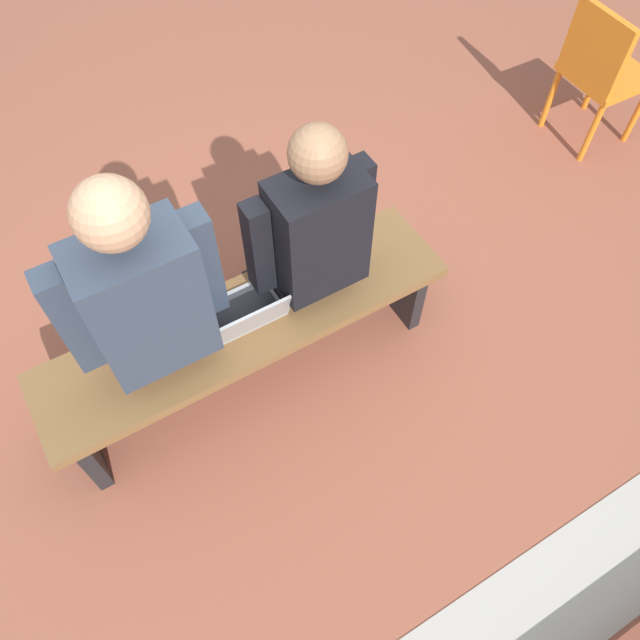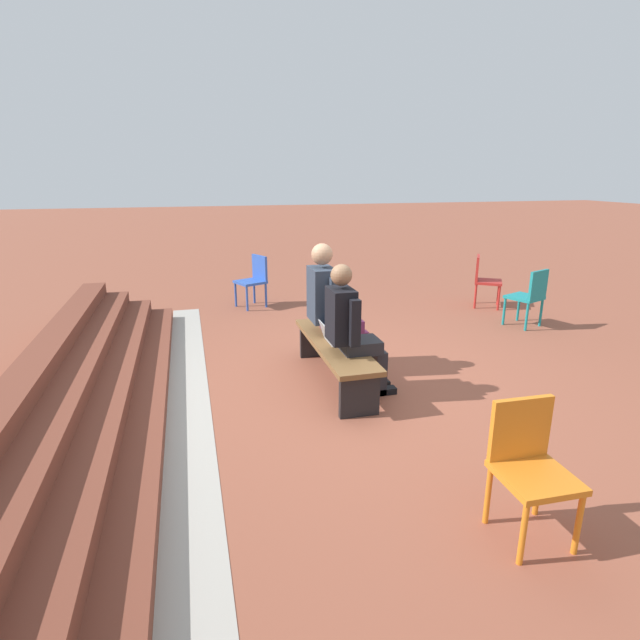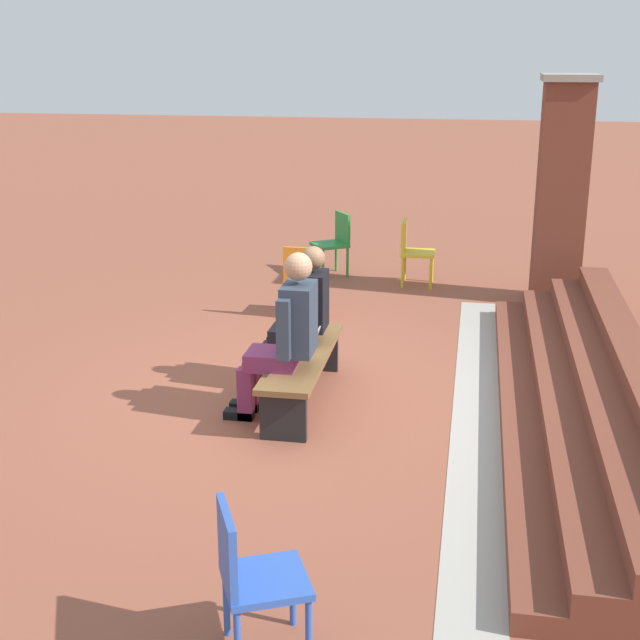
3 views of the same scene
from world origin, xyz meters
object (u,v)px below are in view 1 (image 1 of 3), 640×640
object	(u,v)px
person_adult	(142,300)
bench	(247,331)
plastic_chair_far_left	(601,68)
person_student	(305,237)
laptop	(247,313)

from	to	relation	value
person_adult	bench	bearing A→B (deg)	168.49
bench	plastic_chair_far_left	size ratio (longest dim) A/B	2.14
person_student	person_adult	distance (m)	0.69
person_adult	laptop	world-z (taller)	person_adult
bench	plastic_chair_far_left	bearing A→B (deg)	-169.13
person_student	laptop	bearing A→B (deg)	13.50
laptop	bench	bearing A→B (deg)	-61.49
plastic_chair_far_left	person_student	bearing A→B (deg)	10.81
person_adult	plastic_chair_far_left	xyz separation A→B (m)	(-2.84, -0.41, -0.27)
person_adult	laptop	xyz separation A→B (m)	(-0.36, 0.08, -0.25)
bench	person_adult	distance (m)	0.54
person_student	plastic_chair_far_left	distance (m)	2.20
person_adult	laptop	bearing A→B (deg)	166.87
laptop	person_student	bearing A→B (deg)	-166.50
person_adult	plastic_chair_far_left	distance (m)	2.88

